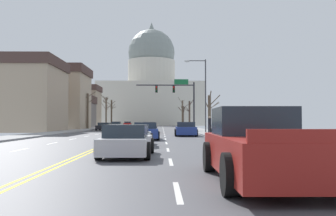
{
  "coord_description": "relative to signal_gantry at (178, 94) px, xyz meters",
  "views": [
    {
      "loc": [
        3.18,
        -36.44,
        1.36
      ],
      "look_at": [
        4.41,
        30.89,
        3.76
      ],
      "focal_mm": 39.31,
      "sensor_mm": 36.0,
      "label": 1
    }
  ],
  "objects": [
    {
      "name": "pickup_truck_near_06",
      "position": [
        0.03,
        -41.05,
        -4.28
      ],
      "size": [
        2.28,
        5.53,
        1.7
      ],
      "color": "maroon",
      "rests_on": "ground"
    },
    {
      "name": "sedan_near_04",
      "position": [
        -3.77,
        -28.86,
        -4.48
      ],
      "size": [
        2.13,
        4.29,
        1.17
      ],
      "color": "#9EA3A8",
      "rests_on": "ground"
    },
    {
      "name": "bare_tree_00",
      "position": [
        3.25,
        41.18,
        -2.07
      ],
      "size": [
        2.68,
        1.76,
        5.53
      ],
      "color": "#423328",
      "rests_on": "ground"
    },
    {
      "name": "sedan_oncoming_03",
      "position": [
        -10.74,
        43.42,
        -4.43
      ],
      "size": [
        2.08,
        4.41,
        1.25
      ],
      "color": "#B71414",
      "rests_on": "ground"
    },
    {
      "name": "sedan_oncoming_00",
      "position": [
        -10.78,
        5.89,
        -4.48
      ],
      "size": [
        2.14,
        4.65,
        1.15
      ],
      "color": "black",
      "rests_on": "ground"
    },
    {
      "name": "sedan_near_03",
      "position": [
        -3.39,
        -22.12,
        -4.44
      ],
      "size": [
        2.11,
        4.52,
        1.27
      ],
      "color": "navy",
      "rests_on": "ground"
    },
    {
      "name": "bicycle_parked",
      "position": [
        2.25,
        -16.92,
        -4.54
      ],
      "size": [
        0.12,
        1.77,
        0.85
      ],
      "color": "black",
      "rests_on": "ground"
    },
    {
      "name": "bare_tree_07",
      "position": [
        -14.38,
        11.48,
        -1.83
      ],
      "size": [
        2.2,
        1.68,
        6.18
      ],
      "color": "brown",
      "rests_on": "ground"
    },
    {
      "name": "sedan_near_00",
      "position": [
        -3.74,
        -3.17,
        -4.44
      ],
      "size": [
        1.93,
        4.59,
        1.25
      ],
      "color": "#B71414",
      "rests_on": "ground"
    },
    {
      "name": "flank_building_00",
      "position": [
        -20.98,
        11.35,
        0.17
      ],
      "size": [
        13.13,
        9.55,
        10.32
      ],
      "color": "tan",
      "rests_on": "ground"
    },
    {
      "name": "bare_tree_02",
      "position": [
        3.46,
        -6.48,
        -2.56
      ],
      "size": [
        1.93,
        3.18,
        4.68
      ],
      "color": "brown",
      "rests_on": "ground"
    },
    {
      "name": "street_lamp_right",
      "position": [
        2.48,
        -8.09,
        -0.02
      ],
      "size": [
        2.45,
        0.24,
        8.23
      ],
      "color": "#333338",
      "rests_on": "ground"
    },
    {
      "name": "signal_gantry",
      "position": [
        0.0,
        0.0,
        0.0
      ],
      "size": [
        7.91,
        0.41,
        6.89
      ],
      "color": "#28282D",
      "rests_on": "ground"
    },
    {
      "name": "capitol_building",
      "position": [
        -5.4,
        68.34,
        6.53
      ],
      "size": [
        32.13,
        23.35,
        33.28
      ],
      "color": "beige",
      "rests_on": "ground"
    },
    {
      "name": "ground",
      "position": [
        -5.4,
        -13.05,
        -5.01
      ],
      "size": [
        20.0,
        180.0,
        0.2
      ],
      "color": "#49494E"
    },
    {
      "name": "sedan_near_05",
      "position": [
        -3.54,
        -35.29,
        -4.47
      ],
      "size": [
        2.01,
        4.34,
        1.23
      ],
      "color": "silver",
      "rests_on": "ground"
    },
    {
      "name": "sedan_oncoming_01",
      "position": [
        -10.36,
        16.82,
        -4.43
      ],
      "size": [
        2.04,
        4.25,
        1.28
      ],
      "color": "#9EA3A8",
      "rests_on": "ground"
    },
    {
      "name": "bare_tree_01",
      "position": [
        -14.1,
        29.84,
        -1.52
      ],
      "size": [
        2.05,
        1.28,
        6.75
      ],
      "color": "brown",
      "rests_on": "ground"
    },
    {
      "name": "sedan_near_02",
      "position": [
        0.03,
        -15.69,
        -4.43
      ],
      "size": [
        2.11,
        4.57,
        1.28
      ],
      "color": "navy",
      "rests_on": "ground"
    },
    {
      "name": "flank_building_01",
      "position": [
        -22.44,
        36.35,
        -0.2
      ],
      "size": [
        11.64,
        8.58,
        9.58
      ],
      "color": "tan",
      "rests_on": "ground"
    },
    {
      "name": "pedestrian_00",
      "position": [
        2.75,
        -11.85,
        -3.93
      ],
      "size": [
        0.35,
        0.34,
        1.74
      ],
      "color": "black",
      "rests_on": "ground"
    },
    {
      "name": "bare_tree_03",
      "position": [
        -14.03,
        37.81,
        -1.65
      ],
      "size": [
        2.22,
        1.19,
        6.23
      ],
      "color": "#4C3D2D",
      "rests_on": "ground"
    },
    {
      "name": "flank_building_02",
      "position": [
        -20.77,
        25.93,
        -1.71
      ],
      "size": [
        9.23,
        9.54,
        6.56
      ],
      "color": "slate",
      "rests_on": "ground"
    },
    {
      "name": "bare_tree_06",
      "position": [
        2.39,
        31.71,
        -1.76
      ],
      "size": [
        1.54,
        2.0,
        6.49
      ],
      "color": "#4C3D2D",
      "rests_on": "ground"
    },
    {
      "name": "sedan_near_01",
      "position": [
        -3.75,
        -8.98,
        -4.46
      ],
      "size": [
        2.07,
        4.39,
        1.21
      ],
      "color": "#B71414",
      "rests_on": "ground"
    },
    {
      "name": "bare_tree_04",
      "position": [
        3.57,
        25.86,
        -2.08
      ],
      "size": [
        2.39,
        2.1,
        5.81
      ],
      "color": "#423328",
      "rests_on": "ground"
    },
    {
      "name": "sedan_oncoming_02",
      "position": [
        -7.26,
        30.71,
        -4.5
      ],
      "size": [
        2.14,
        4.28,
        1.12
      ],
      "color": "#1E7247",
      "rests_on": "ground"
    },
    {
      "name": "flank_building_03",
      "position": [
        -21.01,
        -1.88,
        -0.27
      ],
      "size": [
        11.5,
        10.18,
        9.43
      ],
      "color": "tan",
      "rests_on": "ground"
    },
    {
      "name": "bare_tree_05",
      "position": [
        -13.5,
        25.66,
        -1.62
      ],
      "size": [
        1.53,
        2.18,
        6.58
      ],
      "color": "brown",
      "rests_on": "ground"
    }
  ]
}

